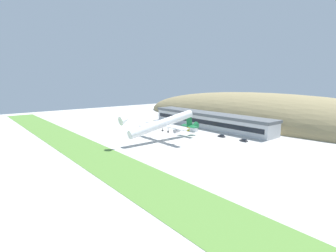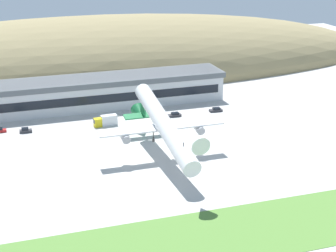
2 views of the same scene
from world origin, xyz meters
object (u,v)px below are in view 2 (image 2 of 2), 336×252
at_px(service_car_0, 26,131).
at_px(service_car_3, 174,115).
at_px(cargo_airplane, 163,125).
at_px(service_car_2, 216,110).
at_px(terminal_building, 80,92).
at_px(box_truck, 106,121).
at_px(traffic_cone_1, 205,138).

relative_size(service_car_0, service_car_3, 0.84).
bearing_deg(service_car_0, cargo_airplane, -44.00).
bearing_deg(service_car_2, terminal_building, 156.76).
bearing_deg(service_car_0, terminal_building, 42.41).
height_order(cargo_airplane, service_car_2, cargo_airplane).
bearing_deg(box_truck, traffic_cone_1, -39.64).
relative_size(terminal_building, box_truck, 13.51).
xyz_separation_m(service_car_2, box_truck, (-39.27, -1.97, 1.01)).
relative_size(cargo_airplane, service_car_3, 11.84).
relative_size(service_car_0, service_car_2, 0.85).
xyz_separation_m(service_car_3, traffic_cone_1, (1.87, -22.71, -0.32)).
relative_size(cargo_airplane, traffic_cone_1, 93.80).
distance_m(terminal_building, service_car_2, 47.77).
height_order(service_car_2, service_car_3, service_car_3).
xyz_separation_m(terminal_building, box_truck, (4.34, -20.69, -4.42)).
height_order(service_car_2, box_truck, box_truck).
bearing_deg(traffic_cone_1, service_car_3, 94.72).
bearing_deg(service_car_3, traffic_cone_1, -85.28).
relative_size(service_car_2, traffic_cone_1, 7.91).
distance_m(terminal_building, box_truck, 21.60).
height_order(cargo_airplane, traffic_cone_1, cargo_airplane).
relative_size(service_car_0, box_truck, 0.50).
xyz_separation_m(service_car_2, traffic_cone_1, (-13.53, -23.29, -0.31)).
distance_m(terminal_building, traffic_cone_1, 51.99).
xyz_separation_m(service_car_0, service_car_2, (64.49, 0.34, -0.06)).
bearing_deg(traffic_cone_1, cargo_airplane, -148.06).
xyz_separation_m(cargo_airplane, service_car_3, (14.65, 33.01, -9.22)).
bearing_deg(terminal_building, traffic_cone_1, -54.40).
xyz_separation_m(terminal_building, traffic_cone_1, (30.08, -42.01, -5.74)).
relative_size(terminal_building, service_car_3, 22.58).
height_order(service_car_3, traffic_cone_1, service_car_3).
height_order(service_car_0, service_car_3, service_car_0).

